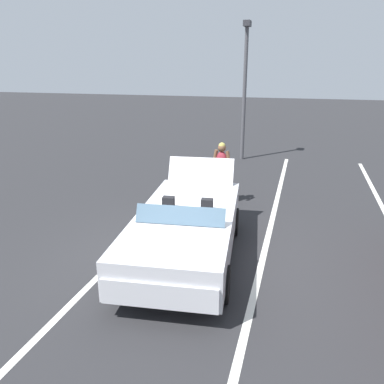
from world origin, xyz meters
TOP-DOWN VIEW (x-y plane):
  - ground_plane at (0.00, 0.00)m, footprint 80.00×80.00m
  - lot_line_near at (0.00, -1.28)m, footprint 18.00×0.12m
  - lot_line_mid at (0.00, 1.42)m, footprint 18.00×0.12m
  - convertible_car at (0.20, 0.02)m, footprint 4.36×2.23m
  - suitcase_large_black at (-3.53, -1.14)m, footprint 0.54×0.41m
  - suitcase_medium_bright at (-3.00, -0.64)m, footprint 0.38×0.46m
  - duffel_bag at (-4.28, -0.48)m, footprint 0.62×0.69m
  - traveler_person at (-3.26, -0.02)m, footprint 0.29×0.61m
  - parking_lamp_post at (-8.56, -0.30)m, footprint 0.50×0.24m

SIDE VIEW (x-z plane):
  - ground_plane at x=0.00m, z-range 0.00..0.00m
  - lot_line_near at x=0.00m, z-range 0.00..0.00m
  - lot_line_mid at x=0.00m, z-range 0.00..0.00m
  - duffel_bag at x=-4.28m, z-range -0.01..0.33m
  - suitcase_medium_bright at x=-3.00m, z-range -0.10..0.73m
  - suitcase_large_black at x=-3.53m, z-range -0.12..0.86m
  - convertible_car at x=0.20m, z-range -0.16..1.35m
  - traveler_person at x=-3.26m, z-range 0.10..1.76m
  - parking_lamp_post at x=-8.56m, z-range 0.41..5.47m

